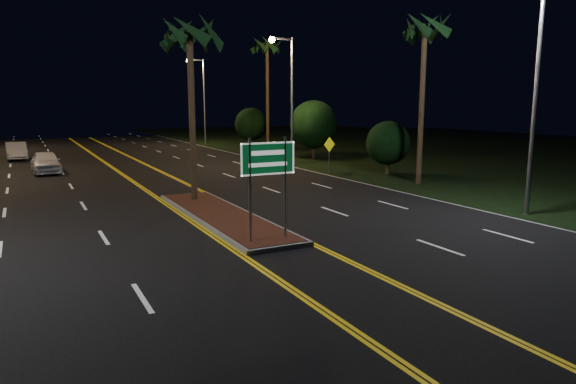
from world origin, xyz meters
TOP-DOWN VIEW (x-y plane):
  - ground at (0.00, 0.00)m, footprint 120.00×120.00m
  - grass_right at (30.00, 25.00)m, footprint 40.00×110.00m
  - median_island at (0.00, 7.00)m, footprint 2.25×10.25m
  - highway_sign at (0.00, 2.80)m, footprint 1.80×0.08m
  - streetlight_right_near at (10.61, 2.00)m, footprint 1.91×0.44m
  - streetlight_right_mid at (10.61, 22.00)m, footprint 1.91×0.44m
  - streetlight_right_far at (10.61, 42.00)m, footprint 1.91×0.44m
  - palm_median at (0.00, 10.50)m, footprint 2.40×2.40m
  - palm_right_near at (12.50, 10.00)m, footprint 2.40×2.40m
  - palm_right_far at (12.80, 30.00)m, footprint 2.40×2.40m
  - shrub_near at (13.50, 14.00)m, footprint 2.70×2.70m
  - shrub_mid at (14.00, 24.00)m, footprint 3.78×3.78m
  - shrub_far at (13.80, 36.00)m, footprint 3.24×3.24m
  - car_near at (-5.40, 24.41)m, footprint 2.23×4.92m
  - car_far at (-7.09, 34.34)m, footprint 2.24×4.83m
  - warning_sign at (10.80, 16.51)m, footprint 0.92×0.25m

SIDE VIEW (x-z plane):
  - ground at x=0.00m, z-range 0.00..0.00m
  - grass_right at x=30.00m, z-range 0.00..0.01m
  - median_island at x=0.00m, z-range 0.00..0.17m
  - car_far at x=-7.09m, z-range 0.00..1.58m
  - car_near at x=-5.40m, z-range 0.00..1.62m
  - warning_sign at x=10.80m, z-range 0.32..2.57m
  - shrub_near at x=13.50m, z-range 0.30..3.60m
  - shrub_far at x=13.80m, z-range 0.36..4.32m
  - highway_sign at x=0.00m, z-range 0.80..4.00m
  - shrub_mid at x=14.00m, z-range 0.42..5.04m
  - streetlight_right_near at x=10.61m, z-range 1.16..10.16m
  - streetlight_right_mid at x=10.61m, z-range 1.16..10.16m
  - streetlight_right_far at x=10.61m, z-range 1.16..10.16m
  - palm_median at x=0.00m, z-range 3.13..11.43m
  - palm_right_near at x=12.50m, z-range 3.56..12.86m
  - palm_right_far at x=12.80m, z-range 3.99..14.29m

